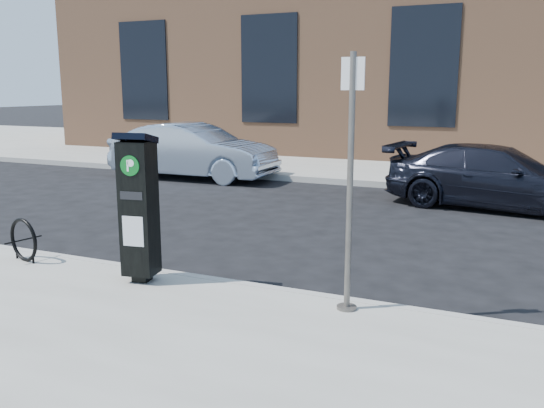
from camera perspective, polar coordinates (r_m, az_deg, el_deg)
The scene contains 10 objects.
ground at distance 6.88m, azimuth -3.37°, elevation -8.87°, with size 120.00×120.00×0.00m, color black.
sidewalk_far at distance 20.08m, azimuth 15.31°, elevation 4.39°, with size 60.00×12.00×0.15m, color gray.
curb_near at distance 6.84m, azimuth -3.45°, elevation -8.33°, with size 60.00×0.12×0.16m, color #9E9B93.
curb_far at distance 14.25m, azimuth 11.57°, elevation 1.85°, with size 60.00×0.12×0.16m, color #9E9B93.
building at distance 22.98m, azimuth 17.06°, elevation 15.31°, with size 28.00×10.05×8.25m.
parking_kiosk at distance 6.79m, azimuth -13.07°, elevation -0.21°, with size 0.45×0.41×1.75m.
sign_pole at distance 5.73m, azimuth 7.73°, elevation 1.72°, with size 0.23×0.21×2.57m.
bike_rack at distance 8.20m, azimuth -23.40°, elevation -3.29°, with size 0.58×0.17×0.58m.
car_silver at distance 15.53m, azimuth -7.81°, elevation 5.20°, with size 1.56×4.47×1.47m, color #94A6BD.
car_dark at distance 12.40m, azimuth 21.36°, elevation 2.50°, with size 1.77×4.36×1.26m, color black.
Camera 1 is at (2.98, -5.73, 2.38)m, focal length 38.00 mm.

